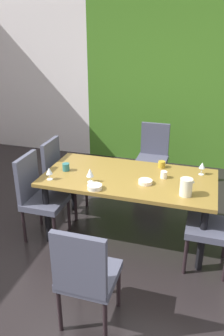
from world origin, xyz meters
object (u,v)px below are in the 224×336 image
Objects in this scene: cup_rear at (66,167)px; chair_right_near at (219,222)px; dining_table at (129,183)px; wine_glass_center at (202,166)px; wine_glass_south at (49,171)px; wine_glass_front at (90,173)px; chair_head_far at (153,153)px; serving_bowl_near_shelf at (95,187)px; chair_head_near at (86,274)px; pitcher_right at (186,187)px; cup_left at (162,164)px; serving_bowl_west at (145,182)px; chair_left_near at (38,194)px; chair_left_far at (61,173)px; cup_near_window at (164,175)px.

chair_right_near is at bearing -8.14° from cup_rear.
dining_table is 0.83m from wine_glass_center.
wine_glass_front is at bearing 8.71° from wine_glass_south.
serving_bowl_near_shelf is (-0.30, -1.73, 0.25)m from chair_head_far.
chair_head_near is 1.29m from pitcher_right.
pitcher_right reaches higher than cup_left.
chair_head_far is 1.77m from serving_bowl_near_shelf.
serving_bowl_west is at bearing 80.24° from chair_head_near.
cup_rear is 0.49× the size of pitcher_right.
chair_left_near is 1.43m from chair_head_near.
chair_right_near is 1.01× the size of chair_head_near.
wine_glass_front is (0.61, -0.55, 0.33)m from chair_left_far.
chair_head_near is 1.50m from cup_rear.
serving_bowl_west is at bearing 77.08° from chair_right_near.
chair_left_near is at bearing 172.52° from serving_bowl_near_shelf.
wine_glass_front is 1.24m from wine_glass_center.
serving_bowl_west is 0.94m from cup_rear.
cup_rear reaches higher than cup_left.
wine_glass_front reaches higher than cup_rear.
chair_left_far is at bearing 179.53° from wine_glass_center.
dining_table is at bearing 21.71° from wine_glass_south.
cup_rear is (-1.70, 0.24, 0.26)m from chair_right_near.
serving_bowl_near_shelf is at bearing 94.34° from chair_right_near.
cup_near_window and cup_left have the same top height.
wine_glass_front reaches higher than cup_left.
chair_left_far reaches higher than wine_glass_front.
pitcher_right is (1.36, -0.21, 0.05)m from cup_rear.
wine_glass_front reaches higher than serving_bowl_near_shelf.
cup_near_window is (0.73, 0.32, -0.07)m from wine_glass_front.
wine_glass_center is 1.90× the size of cup_near_window.
cup_rear is at bearing 171.32° from pitcher_right.
serving_bowl_near_shelf is at bearing -7.56° from wine_glass_south.
pitcher_right is at bearing -51.70° from cup_near_window.
chair_right_near reaches higher than serving_bowl_near_shelf.
serving_bowl_near_shelf is 0.78m from cup_near_window.
chair_left_near reaches higher than cup_rear.
wine_glass_front is 1.02× the size of serving_bowl_near_shelf.
wine_glass_center is (0.72, -1.06, 0.33)m from chair_head_far.
cup_near_window is at bearing 18.52° from wine_glass_south.
chair_left_far is at bearing 179.81° from chair_left_near.
cup_left is (0.27, -0.99, 0.26)m from chair_head_far.
cup_left is at bearing 103.30° from cup_near_window.
chair_left_far is 1.02m from serving_bowl_near_shelf.
chair_head_far is 12.66× the size of cup_near_window.
chair_right_near reaches higher than wine_glass_south.
chair_head_far is (-0.94, 1.64, -0.00)m from chair_right_near.
serving_bowl_west is at bearing -130.29° from cup_near_window.
dining_table is 1.94× the size of chair_head_far.
wine_glass_south reaches higher than cup_left.
wine_glass_south is 1.65× the size of cup_left.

